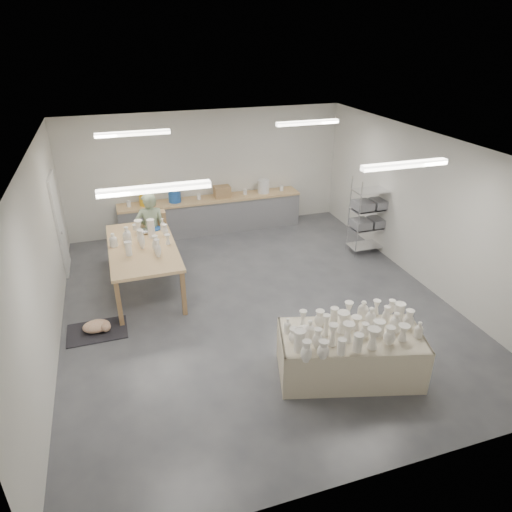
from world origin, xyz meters
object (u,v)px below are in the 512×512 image
object	(u,v)px
potter	(152,231)
work_table	(143,243)
red_stool	(153,251)
drying_table	(350,352)

from	to	relation	value
potter	work_table	bearing A→B (deg)	77.89
work_table	red_stool	distance (m)	1.25
potter	red_stool	world-z (taller)	potter
drying_table	potter	distance (m)	5.05
drying_table	potter	xyz separation A→B (m)	(-2.36, 4.45, 0.43)
drying_table	red_stool	size ratio (longest dim) A/B	6.15
drying_table	red_stool	world-z (taller)	drying_table
red_stool	drying_table	bearing A→B (deg)	-63.44
drying_table	red_stool	bearing A→B (deg)	131.86
work_table	potter	size ratio (longest dim) A/B	1.47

